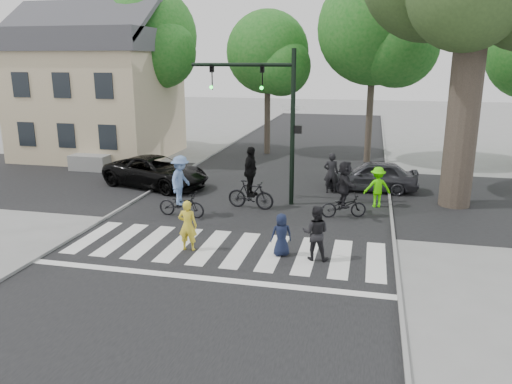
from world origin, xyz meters
TOP-DOWN VIEW (x-y plane):
  - ground at (0.00, 0.00)m, footprint 120.00×120.00m
  - road_stem at (0.00, 5.00)m, footprint 10.00×70.00m
  - road_cross at (0.00, 8.00)m, footprint 70.00×10.00m
  - curb_left at (-5.05, 5.00)m, footprint 0.10×70.00m
  - curb_right at (5.05, 5.00)m, footprint 0.10×70.00m
  - crosswalk at (0.00, 0.66)m, footprint 10.00×3.85m
  - traffic_signal at (0.35, 6.20)m, footprint 4.45×0.29m
  - bg_tree_0 at (-13.74, 16.00)m, footprint 5.46×5.20m
  - bg_tree_1 at (-8.70, 15.48)m, footprint 6.09×5.80m
  - bg_tree_2 at (-1.76, 16.62)m, footprint 5.04×4.80m
  - bg_tree_3 at (4.31, 15.27)m, footprint 6.30×6.00m
  - house at (-11.49, 13.98)m, footprint 8.40×8.10m
  - pedestrian_woman at (-1.05, 0.63)m, footprint 0.59×0.40m
  - pedestrian_child at (1.76, 0.84)m, footprint 0.74×0.63m
  - pedestrian_adult at (2.77, 0.77)m, footprint 0.79×0.62m
  - cyclist_left at (-2.46, 3.71)m, footprint 1.84×1.22m
  - cyclist_mid at (-0.24, 5.28)m, footprint 1.90×1.17m
  - cyclist_right at (3.33, 4.97)m, footprint 1.75×1.62m
  - car_suv at (-5.21, 7.65)m, footprint 5.40×3.63m
  - car_grey at (4.29, 9.11)m, footprint 3.94×1.63m
  - bystander_hivis at (4.51, 6.61)m, footprint 1.13×0.80m
  - bystander_dark at (2.57, 8.33)m, footprint 0.69×0.51m

SIDE VIEW (x-z plane):
  - ground at x=0.00m, z-range 0.00..0.00m
  - road_stem at x=0.00m, z-range 0.00..0.01m
  - road_cross at x=0.00m, z-range 0.00..0.01m
  - crosswalk at x=0.00m, z-range 0.00..0.01m
  - curb_left at x=-5.05m, z-range 0.00..0.10m
  - curb_right at x=5.05m, z-range 0.00..0.10m
  - pedestrian_child at x=1.76m, z-range 0.00..1.29m
  - car_grey at x=4.29m, z-range 0.00..1.34m
  - car_suv at x=-5.21m, z-range 0.00..1.38m
  - pedestrian_woman at x=-1.05m, z-range 0.00..1.56m
  - bystander_hivis at x=4.51m, z-range 0.00..1.59m
  - pedestrian_adult at x=2.77m, z-range 0.00..1.61m
  - bystander_dark at x=2.57m, z-range 0.00..1.76m
  - cyclist_right at x=3.33m, z-range -0.11..1.99m
  - cyclist_left at x=-2.46m, z-range -0.15..2.13m
  - cyclist_mid at x=-0.24m, z-range -0.22..2.21m
  - house at x=-11.49m, z-range -0.61..8.21m
  - traffic_signal at x=0.35m, z-range 0.90..6.90m
  - bg_tree_2 at x=-1.76m, z-range 1.58..9.98m
  - bg_tree_0 at x=-13.74m, z-range 1.66..10.63m
  - bg_tree_1 at x=-8.70m, z-range 1.75..11.55m
  - bg_tree_3 at x=4.31m, z-range 1.84..12.04m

